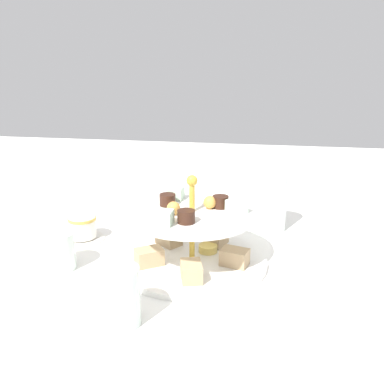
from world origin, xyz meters
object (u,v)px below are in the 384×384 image
teacup_with_saucer (83,229)px  butter_knife_left (351,313)px  butter_knife_right (156,212)px  water_glass_mid_back (119,296)px  tiered_serving_stand (192,240)px  water_glass_short_left (57,251)px  water_glass_tall_right (271,203)px

teacup_with_saucer → butter_knife_left: (-0.20, -0.51, -0.02)m
butter_knife_right → water_glass_mid_back: 0.48m
water_glass_mid_back → butter_knife_left: bearing=-76.3°
butter_knife_left → tiered_serving_stand: bearing=96.8°
teacup_with_saucer → butter_knife_right: teacup_with_saucer is taller
water_glass_short_left → tiered_serving_stand: bearing=-75.5°
water_glass_tall_right → teacup_with_saucer: 0.41m
butter_knife_left → water_glass_mid_back: (-0.08, 0.33, 0.04)m
tiered_serving_stand → butter_knife_right: (0.26, 0.14, -0.05)m
tiered_serving_stand → water_glass_tall_right: bearing=-35.4°
tiered_serving_stand → butter_knife_left: tiered_serving_stand is taller
water_glass_mid_back → butter_knife_right: bearing=8.2°
water_glass_tall_right → teacup_with_saucer: bearing=108.0°
water_glass_short_left → butter_knife_left: size_ratio=0.41×
butter_knife_right → water_glass_mid_back: water_glass_mid_back is taller
butter_knife_right → water_glass_tall_right: bearing=138.7°
tiered_serving_stand → butter_knife_left: size_ratio=1.64×
tiered_serving_stand → water_glass_mid_back: bearing=161.7°
teacup_with_saucer → water_glass_short_left: bearing=-176.0°
water_glass_short_left → butter_knife_left: water_glass_short_left is taller
water_glass_tall_right → teacup_with_saucer: (-0.13, 0.39, -0.04)m
tiered_serving_stand → water_glass_short_left: (-0.06, 0.24, -0.01)m
teacup_with_saucer → butter_knife_left: teacup_with_saucer is taller
butter_knife_left → water_glass_mid_back: 0.35m
water_glass_short_left → water_glass_tall_right: bearing=-55.5°
butter_knife_right → water_glass_mid_back: bearing=69.4°
water_glass_tall_right → water_glass_mid_back: 0.46m
tiered_serving_stand → teacup_with_saucer: (0.07, 0.25, -0.02)m
water_glass_tall_right → butter_knife_right: bearing=77.5°
butter_knife_left → butter_knife_right: size_ratio=1.00×
butter_knife_left → butter_knife_right: (0.39, 0.40, 0.00)m
water_glass_tall_right → butter_knife_right: water_glass_tall_right is taller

